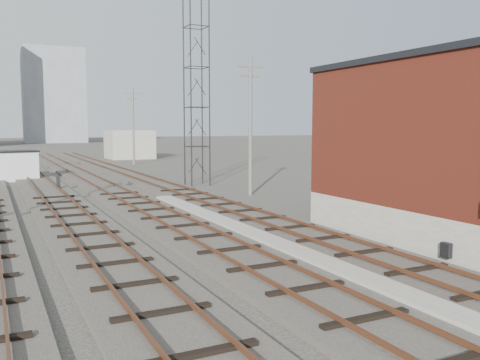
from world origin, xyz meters
TOP-DOWN VIEW (x-y plane):
  - ground at (0.00, 60.00)m, footprint 320.00×320.00m
  - track_right at (2.50, 39.00)m, footprint 3.20×90.00m
  - track_mid_right at (-1.50, 39.00)m, footprint 3.20×90.00m
  - track_mid_left at (-5.50, 39.00)m, footprint 3.20×90.00m
  - platform_curb at (0.50, 14.00)m, footprint 0.90×28.00m
  - brick_building at (7.50, 12.00)m, footprint 6.54×12.20m
  - lattice_tower at (5.50, 35.00)m, footprint 1.60×1.60m
  - utility_pole_right_a at (6.50, 28.00)m, footprint 1.80×0.24m
  - utility_pole_right_b at (6.50, 58.00)m, footprint 1.80×0.24m
  - apartment_right at (8.00, 150.00)m, footprint 16.00×12.00m
  - shed_right at (9.00, 70.00)m, footprint 6.00×6.00m
  - switch_stand at (-4.64, 36.01)m, footprint 0.30×0.30m

SIDE VIEW (x-z plane):
  - ground at x=0.00m, z-range 0.00..0.00m
  - track_right at x=2.50m, z-range -0.09..0.30m
  - track_mid_right at x=-1.50m, z-range -0.09..0.30m
  - track_mid_left at x=-5.50m, z-range -0.09..0.30m
  - platform_curb at x=0.50m, z-range 0.00..0.26m
  - switch_stand at x=-4.64m, z-range -0.03..1.14m
  - shed_right at x=9.00m, z-range 0.00..4.00m
  - brick_building at x=7.50m, z-range 0.02..7.24m
  - utility_pole_right_a at x=6.50m, z-range 0.30..9.30m
  - utility_pole_right_b at x=6.50m, z-range 0.30..9.30m
  - lattice_tower at x=5.50m, z-range 0.00..15.00m
  - apartment_right at x=8.00m, z-range 0.00..26.00m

